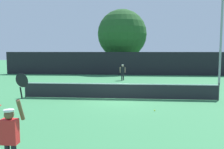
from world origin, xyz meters
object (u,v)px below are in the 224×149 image
Objects in this scene: player_receiving at (123,71)px; tennis_ball at (155,110)px; parked_car_near at (110,65)px; large_tree at (122,34)px; parked_car_mid at (193,65)px; light_pole at (221,28)px; player_serving at (11,133)px.

tennis_ball is at bearing 99.54° from player_receiving.
player_receiving is at bearing -83.08° from parked_car_near.
parked_car_near is (-2.09, 3.98, -4.50)m from large_tree.
player_receiving is 12.59m from tennis_ball.
parked_car_mid reaches higher than player_receiving.
light_pole reaches higher than tennis_ball.
player_serving reaches higher than parked_car_near.
parked_car_near is at bearing 123.93° from light_pole.
player_receiving is 10.67m from large_tree.
parked_car_near reaches higher than tennis_ball.
player_receiving is 17.61m from parked_car_mid.
parked_car_mid is at bearing -126.35° from player_receiving.
player_serving is at bearing 84.40° from player_receiving.
large_tree is at bearing -153.88° from parked_car_mid.
player_receiving is 0.37× the size of parked_car_near.
light_pole reaches higher than parked_car_mid.
player_serving is 32.68m from parked_car_near.
large_tree reaches higher than tennis_ball.
light_pole is at bearing 56.37° from tennis_ball.
player_serving is at bearing -92.75° from large_tree.
large_tree is (1.38, 28.69, 4.21)m from player_serving.
parked_car_mid is at bearing 72.54° from tennis_ball.
large_tree reaches higher than player_serving.
large_tree is at bearing 87.25° from player_serving.
large_tree is (-0.48, 9.74, 4.31)m from player_receiving.
large_tree reaches higher than parked_car_mid.
large_tree reaches higher than parked_car_near.
player_serving is 35.34m from parked_car_mid.
parked_car_mid is (12.29, 33.13, -0.29)m from player_serving.
tennis_ball is at bearing -123.63° from light_pole.
player_serving is 0.29× the size of light_pole.
player_receiving is 23.27× the size of tennis_ball.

